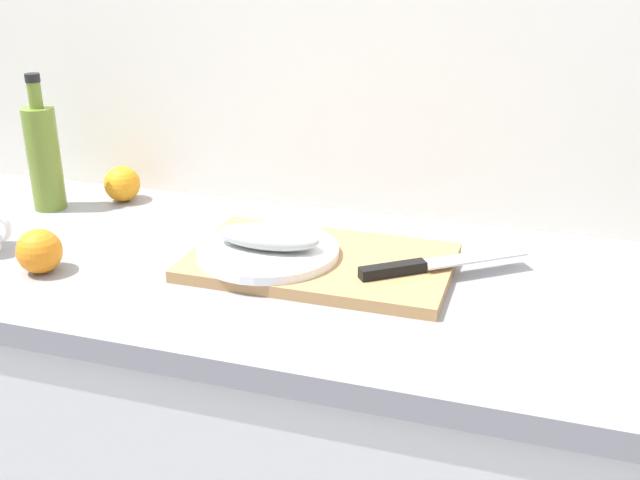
{
  "coord_description": "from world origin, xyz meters",
  "views": [
    {
      "loc": [
        0.29,
        -1.07,
        1.42
      ],
      "look_at": [
        -0.05,
        0.02,
        0.95
      ],
      "focal_mm": 41.95,
      "sensor_mm": 36.0,
      "label": 1
    }
  ],
  "objects_px": {
    "cutting_board": "(320,262)",
    "olive_oil_bottle": "(44,156)",
    "chef_knife": "(423,265)",
    "white_plate": "(269,250)",
    "orange_0": "(122,184)",
    "fish_fillet": "(268,236)"
  },
  "relations": [
    {
      "from": "cutting_board",
      "to": "white_plate",
      "type": "relative_size",
      "value": 1.83
    },
    {
      "from": "cutting_board",
      "to": "white_plate",
      "type": "distance_m",
      "value": 0.09
    },
    {
      "from": "cutting_board",
      "to": "chef_knife",
      "type": "bearing_deg",
      "value": -0.71
    },
    {
      "from": "chef_knife",
      "to": "white_plate",
      "type": "bearing_deg",
      "value": 146.79
    },
    {
      "from": "white_plate",
      "to": "olive_oil_bottle",
      "type": "bearing_deg",
      "value": 165.88
    },
    {
      "from": "olive_oil_bottle",
      "to": "cutting_board",
      "type": "bearing_deg",
      "value": -10.62
    },
    {
      "from": "white_plate",
      "to": "orange_0",
      "type": "bearing_deg",
      "value": 152.23
    },
    {
      "from": "white_plate",
      "to": "olive_oil_bottle",
      "type": "relative_size",
      "value": 0.88
    },
    {
      "from": "chef_knife",
      "to": "olive_oil_bottle",
      "type": "bearing_deg",
      "value": 134.85
    },
    {
      "from": "orange_0",
      "to": "chef_knife",
      "type": "bearing_deg",
      "value": -16.65
    },
    {
      "from": "fish_fillet",
      "to": "orange_0",
      "type": "distance_m",
      "value": 0.46
    },
    {
      "from": "fish_fillet",
      "to": "orange_0",
      "type": "bearing_deg",
      "value": 152.23
    },
    {
      "from": "chef_knife",
      "to": "orange_0",
      "type": "xyz_separation_m",
      "value": [
        -0.67,
        0.2,
        0.01
      ]
    },
    {
      "from": "fish_fillet",
      "to": "orange_0",
      "type": "height_order",
      "value": "orange_0"
    },
    {
      "from": "cutting_board",
      "to": "olive_oil_bottle",
      "type": "relative_size",
      "value": 1.6
    },
    {
      "from": "olive_oil_bottle",
      "to": "fish_fillet",
      "type": "bearing_deg",
      "value": -14.12
    },
    {
      "from": "orange_0",
      "to": "white_plate",
      "type": "bearing_deg",
      "value": -27.77
    },
    {
      "from": "cutting_board",
      "to": "orange_0",
      "type": "xyz_separation_m",
      "value": [
        -0.49,
        0.2,
        0.03
      ]
    },
    {
      "from": "fish_fillet",
      "to": "olive_oil_bottle",
      "type": "relative_size",
      "value": 0.66
    },
    {
      "from": "cutting_board",
      "to": "orange_0",
      "type": "distance_m",
      "value": 0.53
    },
    {
      "from": "cutting_board",
      "to": "white_plate",
      "type": "xyz_separation_m",
      "value": [
        -0.08,
        -0.02,
        0.02
      ]
    },
    {
      "from": "white_plate",
      "to": "orange_0",
      "type": "xyz_separation_m",
      "value": [
        -0.41,
        0.22,
        0.01
      ]
    }
  ]
}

